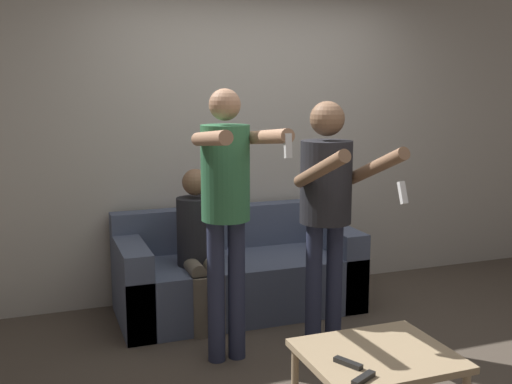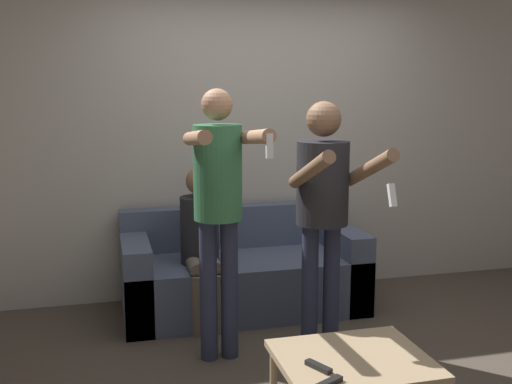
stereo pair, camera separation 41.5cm
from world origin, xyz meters
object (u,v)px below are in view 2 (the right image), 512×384
Objects in this scene: couch at (243,275)px; person_seated at (201,240)px; remote_far at (318,367)px; person_standing_left at (219,194)px; coffee_table at (353,365)px; person_standing_right at (324,196)px; remote_near at (329,383)px.

couch is 0.52m from person_seated.
person_seated reaches higher than couch.
person_seated is 1.77m from remote_far.
person_standing_left is at bearing 104.04° from remote_far.
remote_far is at bearing -159.66° from coffee_table.
person_standing_left reaches higher than remote_far.
person_standing_right is 1.30m from remote_far.
person_standing_left is 1.05× the size of person_standing_right.
coffee_table is 4.95× the size of remote_near.
person_standing_right is 10.89× the size of remote_far.
coffee_table is 0.23m from remote_far.
couch is at bearing 87.67° from remote_near.
couch is at bearing 94.25° from coffee_table.
couch is at bearing 25.88° from person_seated.
person_seated is (-0.35, -0.17, 0.34)m from couch.
remote_far is at bearing -81.05° from person_seated.
couch is 1.18m from person_standing_right.
person_standing_right is 1.05m from person_seated.
person_standing_right is at bearing -0.03° from person_standing_left.
couch is 2.07m from remote_near.
person_standing_left is 1.50× the size of person_seated.
coffee_table is at bearing -101.83° from person_standing_right.
person_standing_right is (0.69, -0.00, -0.04)m from person_standing_left.
remote_far is at bearing -92.27° from couch.
remote_far reaches higher than coffee_table.
couch is 1.61× the size of person_seated.
person_standing_right is 2.21× the size of coffee_table.
couch is 1.13× the size of person_standing_right.
person_standing_left reaches higher than remote_near.
person_standing_left is 2.31× the size of coffee_table.
couch is 2.49× the size of coffee_table.
remote_far is (0.27, -1.74, -0.20)m from person_seated.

